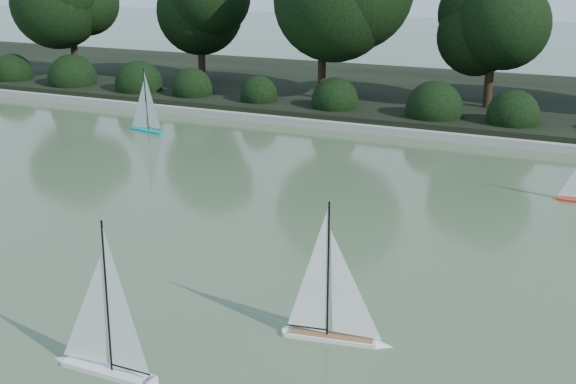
{
  "coord_description": "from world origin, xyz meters",
  "views": [
    {
      "loc": [
        3.63,
        -5.84,
        3.71
      ],
      "look_at": [
        -0.13,
        2.5,
        0.7
      ],
      "focal_mm": 45.0,
      "sensor_mm": 36.0,
      "label": 1
    }
  ],
  "objects": [
    {
      "name": "pond_coping",
      "position": [
        0.0,
        9.0,
        0.09
      ],
      "size": [
        40.0,
        0.35,
        0.18
      ],
      "primitive_type": "cube",
      "color": "gray",
      "rests_on": "ground"
    },
    {
      "name": "sailboat_white_b",
      "position": [
        1.45,
        0.27,
        0.24
      ],
      "size": [
        1.16,
        0.36,
        1.57
      ],
      "color": "silver",
      "rests_on": "ground"
    },
    {
      "name": "tree_line",
      "position": [
        1.23,
        11.44,
        2.64
      ],
      "size": [
        26.31,
        3.93,
        4.39
      ],
      "color": "black",
      "rests_on": "ground"
    },
    {
      "name": "far_bank",
      "position": [
        0.0,
        13.0,
        0.15
      ],
      "size": [
        40.0,
        8.0,
        0.3
      ],
      "primitive_type": "cube",
      "color": "black",
      "rests_on": "ground"
    },
    {
      "name": "ground",
      "position": [
        0.0,
        0.0,
        0.0
      ],
      "size": [
        80.0,
        80.0,
        0.0
      ],
      "primitive_type": "plane",
      "color": "#3C5231",
      "rests_on": "ground"
    },
    {
      "name": "sailboat_white_a",
      "position": [
        -0.4,
        -1.18,
        0.25
      ],
      "size": [
        1.18,
        0.2,
        1.61
      ],
      "color": "white",
      "rests_on": "ground"
    },
    {
      "name": "sailboat_teal",
      "position": [
        -5.69,
        7.08,
        0.24
      ],
      "size": [
        1.1,
        0.38,
        1.5
      ],
      "color": "#029296",
      "rests_on": "ground"
    },
    {
      "name": "shrub_hedge",
      "position": [
        0.0,
        9.9,
        0.45
      ],
      "size": [
        29.1,
        1.1,
        1.1
      ],
      "color": "black",
      "rests_on": "ground"
    }
  ]
}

